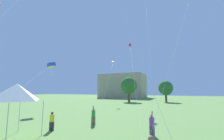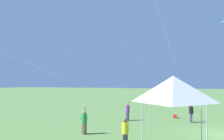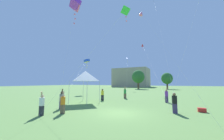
{
  "view_description": "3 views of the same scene",
  "coord_description": "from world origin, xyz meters",
  "px_view_note": "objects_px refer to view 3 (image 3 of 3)",
  "views": [
    {
      "loc": [
        5.58,
        -4.9,
        3.7
      ],
      "look_at": [
        -1.69,
        12.08,
        6.22
      ],
      "focal_mm": 24.0,
      "sensor_mm": 36.0,
      "label": 1
    },
    {
      "loc": [
        -18.26,
        2.85,
        3.97
      ],
      "look_at": [
        -2.93,
        7.75,
        4.82
      ],
      "focal_mm": 35.0,
      "sensor_mm": 36.0,
      "label": 2
    },
    {
      "loc": [
        4.35,
        -10.42,
        2.65
      ],
      "look_at": [
        -4.21,
        7.31,
        4.66
      ],
      "focal_mm": 20.0,
      "sensor_mm": 36.0,
      "label": 3
    }
  ],
  "objects_px": {
    "person_orange_shirt": "(63,103)",
    "person_grey_shirt": "(62,99)",
    "kite_purple_box_3": "(75,4)",
    "kite_blue_box_7": "(87,61)",
    "person_white_shirt": "(42,104)",
    "kite_pink_diamond_2": "(141,14)",
    "kite_green_delta_5": "(125,11)",
    "festival_tent": "(85,76)",
    "person_yellow_shirt": "(102,94)",
    "person_black_shirt": "(175,102)",
    "kite_blue_delta_6": "(127,58)",
    "kite_red_diamond_0": "(142,45)",
    "person_purple_shirt": "(167,95)",
    "person_green_shirt": "(125,93)",
    "cooler_box": "(202,110)"
  },
  "relations": [
    {
      "from": "person_orange_shirt",
      "to": "person_grey_shirt",
      "type": "distance_m",
      "value": 2.24
    },
    {
      "from": "kite_purple_box_3",
      "to": "kite_blue_box_7",
      "type": "xyz_separation_m",
      "value": [
        -8.84,
        14.4,
        -4.97
      ]
    },
    {
      "from": "person_white_shirt",
      "to": "kite_purple_box_3",
      "type": "bearing_deg",
      "value": -141.42
    },
    {
      "from": "kite_pink_diamond_2",
      "to": "kite_green_delta_5",
      "type": "xyz_separation_m",
      "value": [
        0.04,
        -7.03,
        -3.5
      ]
    },
    {
      "from": "person_white_shirt",
      "to": "kite_purple_box_3",
      "type": "distance_m",
      "value": 13.84
    },
    {
      "from": "festival_tent",
      "to": "person_white_shirt",
      "type": "distance_m",
      "value": 7.38
    },
    {
      "from": "kite_purple_box_3",
      "to": "person_yellow_shirt",
      "type": "bearing_deg",
      "value": 64.11
    },
    {
      "from": "person_black_shirt",
      "to": "kite_blue_delta_6",
      "type": "xyz_separation_m",
      "value": [
        -15.04,
        31.78,
        10.81
      ]
    },
    {
      "from": "kite_blue_box_7",
      "to": "kite_red_diamond_0",
      "type": "bearing_deg",
      "value": 29.59
    },
    {
      "from": "kite_blue_box_7",
      "to": "person_orange_shirt",
      "type": "bearing_deg",
      "value": -57.69
    },
    {
      "from": "kite_pink_diamond_2",
      "to": "kite_green_delta_5",
      "type": "relative_size",
      "value": 1.4
    },
    {
      "from": "person_white_shirt",
      "to": "kite_green_delta_5",
      "type": "xyz_separation_m",
      "value": [
        6.24,
        2.84,
        7.88
      ]
    },
    {
      "from": "person_orange_shirt",
      "to": "kite_pink_diamond_2",
      "type": "distance_m",
      "value": 15.2
    },
    {
      "from": "kite_pink_diamond_2",
      "to": "kite_blue_delta_6",
      "type": "distance_m",
      "value": 29.79
    },
    {
      "from": "kite_red_diamond_0",
      "to": "person_purple_shirt",
      "type": "bearing_deg",
      "value": -68.27
    },
    {
      "from": "festival_tent",
      "to": "person_grey_shirt",
      "type": "relative_size",
      "value": 2.11
    },
    {
      "from": "person_green_shirt",
      "to": "kite_red_diamond_0",
      "type": "bearing_deg",
      "value": 174.3
    },
    {
      "from": "festival_tent",
      "to": "kite_blue_box_7",
      "type": "distance_m",
      "value": 17.11
    },
    {
      "from": "kite_pink_diamond_2",
      "to": "person_yellow_shirt",
      "type": "bearing_deg",
      "value": -178.63
    },
    {
      "from": "festival_tent",
      "to": "person_orange_shirt",
      "type": "relative_size",
      "value": 2.25
    },
    {
      "from": "kite_blue_box_7",
      "to": "festival_tent",
      "type": "bearing_deg",
      "value": -53.21
    },
    {
      "from": "cooler_box",
      "to": "person_black_shirt",
      "type": "relative_size",
      "value": 0.36
    },
    {
      "from": "person_green_shirt",
      "to": "kite_green_delta_5",
      "type": "relative_size",
      "value": 0.22
    },
    {
      "from": "person_orange_shirt",
      "to": "kite_green_delta_5",
      "type": "relative_size",
      "value": 0.21
    },
    {
      "from": "person_green_shirt",
      "to": "festival_tent",
      "type": "bearing_deg",
      "value": -31.09
    },
    {
      "from": "person_white_shirt",
      "to": "cooler_box",
      "type": "bearing_deg",
      "value": 139.98
    },
    {
      "from": "person_purple_shirt",
      "to": "cooler_box",
      "type": "bearing_deg",
      "value": -54.93
    },
    {
      "from": "festival_tent",
      "to": "person_black_shirt",
      "type": "height_order",
      "value": "festival_tent"
    },
    {
      "from": "person_black_shirt",
      "to": "kite_purple_box_3",
      "type": "relative_size",
      "value": 0.12
    },
    {
      "from": "person_black_shirt",
      "to": "kite_green_delta_5",
      "type": "relative_size",
      "value": 0.19
    },
    {
      "from": "festival_tent",
      "to": "kite_green_delta_5",
      "type": "xyz_separation_m",
      "value": [
        7.22,
        -3.99,
        5.25
      ]
    },
    {
      "from": "person_black_shirt",
      "to": "kite_purple_box_3",
      "type": "height_order",
      "value": "kite_purple_box_3"
    },
    {
      "from": "person_yellow_shirt",
      "to": "kite_green_delta_5",
      "type": "bearing_deg",
      "value": -121.4
    },
    {
      "from": "kite_blue_delta_6",
      "to": "kite_blue_box_7",
      "type": "bearing_deg",
      "value": -107.65
    },
    {
      "from": "cooler_box",
      "to": "person_yellow_shirt",
      "type": "xyz_separation_m",
      "value": [
        -11.91,
        2.57,
        0.75
      ]
    },
    {
      "from": "kite_red_diamond_0",
      "to": "kite_blue_delta_6",
      "type": "xyz_separation_m",
      "value": [
        -7.84,
        9.82,
        -1.36
      ]
    },
    {
      "from": "kite_purple_box_3",
      "to": "kite_blue_box_7",
      "type": "height_order",
      "value": "kite_purple_box_3"
    },
    {
      "from": "kite_pink_diamond_2",
      "to": "festival_tent",
      "type": "bearing_deg",
      "value": -157.05
    },
    {
      "from": "person_black_shirt",
      "to": "person_grey_shirt",
      "type": "bearing_deg",
      "value": -162.89
    },
    {
      "from": "person_grey_shirt",
      "to": "kite_blue_box_7",
      "type": "height_order",
      "value": "kite_blue_box_7"
    },
    {
      "from": "person_grey_shirt",
      "to": "kite_red_diamond_0",
      "type": "relative_size",
      "value": 0.09
    },
    {
      "from": "person_purple_shirt",
      "to": "person_grey_shirt",
      "type": "xyz_separation_m",
      "value": [
        -9.57,
        -9.05,
        0.01
      ]
    },
    {
      "from": "person_white_shirt",
      "to": "kite_blue_delta_6",
      "type": "bearing_deg",
      "value": -152.85
    },
    {
      "from": "kite_pink_diamond_2",
      "to": "kite_blue_box_7",
      "type": "relative_size",
      "value": 0.69
    },
    {
      "from": "festival_tent",
      "to": "kite_blue_box_7",
      "type": "xyz_separation_m",
      "value": [
        -9.81,
        13.12,
        4.93
      ]
    },
    {
      "from": "person_green_shirt",
      "to": "person_white_shirt",
      "type": "height_order",
      "value": "person_green_shirt"
    },
    {
      "from": "person_orange_shirt",
      "to": "kite_blue_box_7",
      "type": "distance_m",
      "value": 23.42
    },
    {
      "from": "festival_tent",
      "to": "kite_green_delta_5",
      "type": "bearing_deg",
      "value": -28.9
    },
    {
      "from": "festival_tent",
      "to": "person_green_shirt",
      "type": "height_order",
      "value": "festival_tent"
    },
    {
      "from": "person_yellow_shirt",
      "to": "kite_blue_box_7",
      "type": "xyz_separation_m",
      "value": [
        -10.87,
        10.23,
        7.57
      ]
    }
  ]
}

